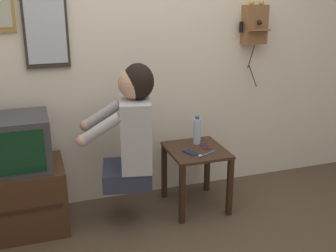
% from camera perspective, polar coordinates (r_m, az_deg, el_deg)
% --- Properties ---
extents(wall_back, '(6.80, 0.05, 2.55)m').
position_cam_1_polar(wall_back, '(3.45, -4.03, 10.45)').
color(wall_back, silver).
rests_on(wall_back, ground_plane).
extents(side_table, '(0.45, 0.50, 0.51)m').
position_cam_1_polar(side_table, '(3.44, 3.82, -4.81)').
color(side_table, '#382316').
rests_on(side_table, ground_plane).
extents(person, '(0.61, 0.49, 0.92)m').
position_cam_1_polar(person, '(3.10, -4.91, -0.19)').
color(person, '#2D3347').
rests_on(person, ground_plane).
extents(tv_stand, '(0.75, 0.50, 0.50)m').
position_cam_1_polar(tv_stand, '(3.37, -20.10, -9.30)').
color(tv_stand, '#422819').
rests_on(tv_stand, ground_plane).
extents(television, '(0.53, 0.43, 0.39)m').
position_cam_1_polar(television, '(3.18, -20.46, -2.21)').
color(television, '#38383A').
rests_on(television, tv_stand).
extents(wall_phone_antique, '(0.24, 0.19, 0.74)m').
position_cam_1_polar(wall_phone_antique, '(3.72, 11.64, 13.35)').
color(wall_phone_antique, brown).
extents(wall_mirror, '(0.32, 0.03, 0.73)m').
position_cam_1_polar(wall_mirror, '(3.27, -16.36, 13.85)').
color(wall_mirror, '#2D2823').
extents(cell_phone_held, '(0.10, 0.14, 0.01)m').
position_cam_1_polar(cell_phone_held, '(3.31, 3.00, -3.57)').
color(cell_phone_held, navy).
rests_on(cell_phone_held, side_table).
extents(cell_phone_spare, '(0.07, 0.13, 0.01)m').
position_cam_1_polar(cell_phone_spare, '(3.45, 5.10, -2.70)').
color(cell_phone_spare, maroon).
rests_on(cell_phone_spare, side_table).
extents(water_bottle, '(0.06, 0.06, 0.24)m').
position_cam_1_polar(water_bottle, '(3.47, 3.95, -0.68)').
color(water_bottle, '#ADC6DB').
rests_on(water_bottle, side_table).
extents(toothbrush, '(0.17, 0.10, 0.02)m').
position_cam_1_polar(toothbrush, '(3.28, 5.15, -3.84)').
color(toothbrush, '#338CD8').
rests_on(toothbrush, side_table).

